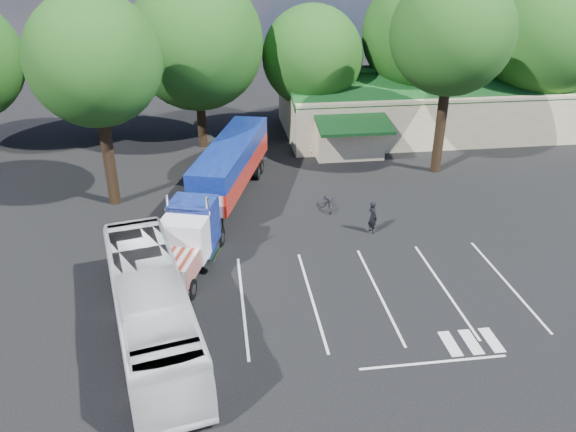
{
  "coord_description": "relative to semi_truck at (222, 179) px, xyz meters",
  "views": [
    {
      "loc": [
        -3.97,
        -27.29,
        14.95
      ],
      "look_at": [
        -0.48,
        -1.36,
        2.0
      ],
      "focal_mm": 35.0,
      "sensor_mm": 36.0,
      "label": 1
    }
  ],
  "objects": [
    {
      "name": "silver_sedan",
      "position": [
        8.77,
        9.71,
        -1.51
      ],
      "size": [
        4.12,
        2.0,
        1.3
      ],
      "primitive_type": "imported",
      "rotation": [
        0.0,
        0.0,
        1.73
      ],
      "color": "#B1B4B9",
      "rests_on": "ground"
    },
    {
      "name": "tree_near_right",
      "position": [
        15.27,
        4.74,
        7.3
      ],
      "size": [
        8.0,
        8.0,
        13.5
      ],
      "color": "black",
      "rests_on": "ground"
    },
    {
      "name": "event_hall",
      "position": [
        17.51,
        14.04,
        0.05
      ],
      "size": [
        24.2,
        14.12,
        5.55
      ],
      "color": "beige",
      "rests_on": "ground"
    },
    {
      "name": "semi_truck",
      "position": [
        0.0,
        0.0,
        0.0
      ],
      "size": [
        7.43,
        18.08,
        3.82
      ],
      "rotation": [
        0.0,
        0.0,
        -0.3
      ],
      "color": "black",
      "rests_on": "ground"
    },
    {
      "name": "tree_near_left",
      "position": [
        -6.73,
        2.24,
        6.65
      ],
      "size": [
        7.6,
        7.6,
        12.65
      ],
      "color": "black",
      "rests_on": "ground"
    },
    {
      "name": "woman",
      "position": [
        8.27,
        -3.76,
        -1.22
      ],
      "size": [
        0.64,
        0.79,
        1.89
      ],
      "primitive_type": "imported",
      "rotation": [
        0.0,
        0.0,
        1.87
      ],
      "color": "black",
      "rests_on": "ground"
    },
    {
      "name": "bicycle",
      "position": [
        6.39,
        -0.49,
        -1.66
      ],
      "size": [
        0.76,
        1.93,
        1.0
      ],
      "primitive_type": "imported",
      "rotation": [
        0.0,
        0.0,
        0.05
      ],
      "color": "black",
      "rests_on": "ground"
    },
    {
      "name": "tree_row_d",
      "position": [
        7.77,
        13.74,
        4.42
      ],
      "size": [
        8.0,
        8.0,
        10.6
      ],
      "color": "black",
      "rests_on": "ground"
    },
    {
      "name": "tree_row_b",
      "position": [
        -9.23,
        14.04,
        4.97
      ],
      "size": [
        8.4,
        8.4,
        11.35
      ],
      "color": "black",
      "rests_on": "ground"
    },
    {
      "name": "tour_bus",
      "position": [
        -3.23,
        -11.76,
        -0.55
      ],
      "size": [
        5.15,
        11.84,
        3.21
      ],
      "primitive_type": "imported",
      "rotation": [
        0.0,
        0.0,
        0.22
      ],
      "color": "silver",
      "rests_on": "ground"
    },
    {
      "name": "ground",
      "position": [
        3.77,
        -3.76,
        -2.16
      ],
      "size": [
        120.0,
        120.0,
        0.0
      ],
      "primitive_type": "plane",
      "color": "black",
      "rests_on": "ground"
    },
    {
      "name": "tree_row_c",
      "position": [
        -1.23,
        12.44,
        5.88
      ],
      "size": [
        10.0,
        10.0,
        13.05
      ],
      "color": "black",
      "rests_on": "ground"
    },
    {
      "name": "tree_row_e",
      "position": [
        16.77,
        14.24,
        5.93
      ],
      "size": [
        9.6,
        9.6,
        12.9
      ],
      "color": "black",
      "rests_on": "ground"
    },
    {
      "name": "tree_row_f",
      "position": [
        26.77,
        13.04,
        5.63
      ],
      "size": [
        10.4,
        10.4,
        13.0
      ],
      "color": "black",
      "rests_on": "ground"
    }
  ]
}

